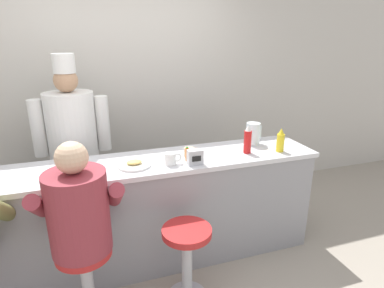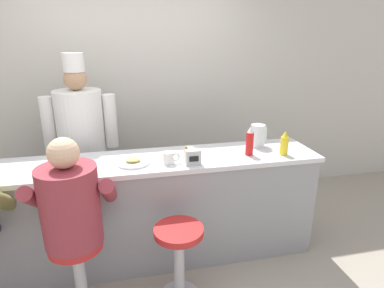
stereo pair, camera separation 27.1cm
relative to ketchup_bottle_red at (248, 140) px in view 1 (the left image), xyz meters
name	(u,v)px [view 1 (the left image)]	position (x,y,z in m)	size (l,w,h in m)	color
ground_plane	(152,281)	(-0.94, -0.21, -1.08)	(20.00, 20.00, 0.00)	#9E9384
wall_back	(120,92)	(-0.94, 1.31, 0.27)	(10.00, 0.06, 2.70)	beige
diner_counter	(143,213)	(-0.94, 0.08, -0.60)	(3.10, 0.58, 0.96)	gray
ketchup_bottle_red	(248,140)	(0.00, 0.00, 0.00)	(0.07, 0.07, 0.26)	red
mustard_bottle_yellow	(281,141)	(0.30, -0.06, -0.02)	(0.07, 0.07, 0.22)	yellow
hot_sauce_bottle_orange	(187,154)	(-0.56, -0.01, -0.06)	(0.03, 0.03, 0.12)	orange
water_pitcher_clear	(253,134)	(0.16, 0.20, -0.02)	(0.15, 0.13, 0.21)	silver
breakfast_plate	(134,164)	(-1.00, 0.01, -0.11)	(0.27, 0.27, 0.05)	white
coffee_mug_tan	(190,152)	(-0.51, 0.07, -0.08)	(0.13, 0.09, 0.08)	beige
coffee_mug_white	(171,159)	(-0.71, -0.05, -0.07)	(0.14, 0.09, 0.10)	white
napkin_dispenser_chrome	(195,157)	(-0.53, -0.11, -0.06)	(0.12, 0.07, 0.12)	silver
diner_seated_maroon	(80,218)	(-1.43, -0.44, -0.24)	(0.58, 0.57, 1.36)	#B2B5BA
empty_stool_round	(187,252)	(-0.72, -0.47, -0.66)	(0.37, 0.37, 0.62)	#B2B5BA
cook_in_whites_near	(73,141)	(-1.47, 0.75, -0.09)	(0.70, 0.45, 1.80)	#232328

